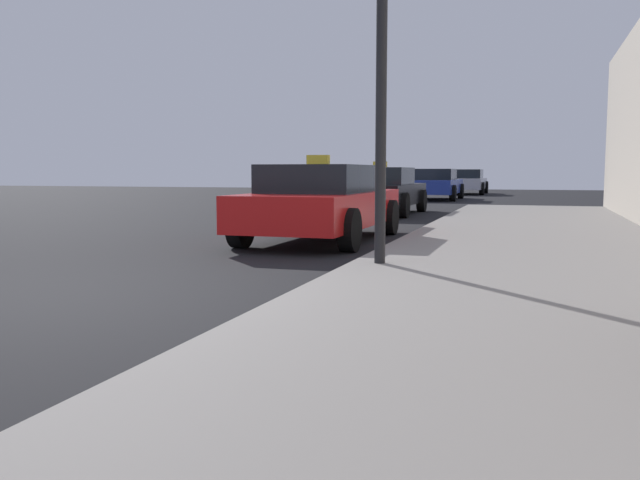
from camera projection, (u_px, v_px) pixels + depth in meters
name	position (u px, v px, depth m)	size (l,w,h in m)	color
ground_plane	(73.00, 300.00, 6.05)	(80.00, 80.00, 0.00)	black
sidewalk	(537.00, 323.00, 4.82)	(4.00, 32.00, 0.15)	gray
street_lamp	(382.00, 12.00, 7.15)	(0.36, 0.36, 3.91)	black
car_red	(321.00, 202.00, 11.16)	(1.94, 4.40, 1.43)	red
car_black	(381.00, 190.00, 18.23)	(1.97, 4.35, 1.43)	black
car_blue	(434.00, 184.00, 27.60)	(2.06, 4.55, 1.27)	#233899
car_silver	(467.00, 182.00, 34.46)	(1.97, 4.46, 1.27)	#B7B7BF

